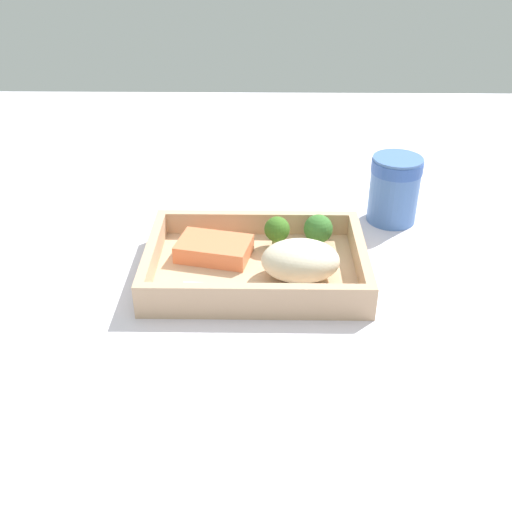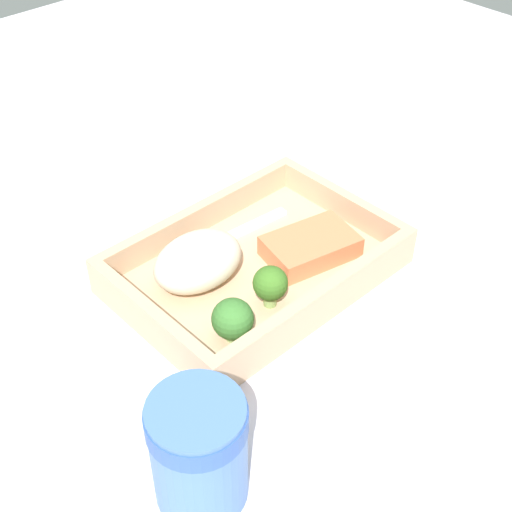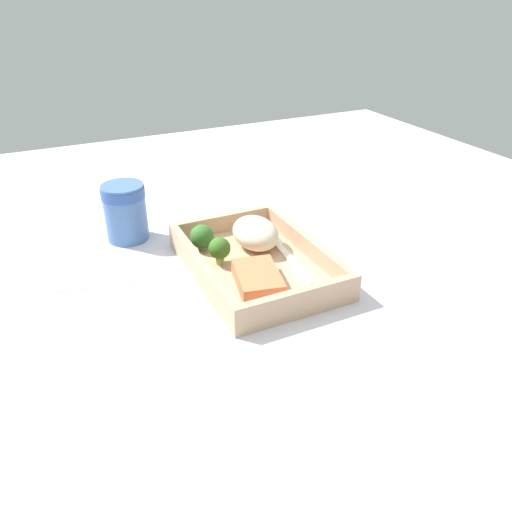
{
  "view_description": "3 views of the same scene",
  "coord_description": "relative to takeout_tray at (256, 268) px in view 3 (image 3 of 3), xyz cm",
  "views": [
    {
      "loc": [
        0.93,
        -63.14,
        41.17
      ],
      "look_at": [
        0.0,
        0.0,
        2.7
      ],
      "focal_mm": 42.0,
      "sensor_mm": 36.0,
      "label": 1
    },
    {
      "loc": [
        36.92,
        39.49,
        47.98
      ],
      "look_at": [
        0.0,
        0.0,
        2.7
      ],
      "focal_mm": 50.0,
      "sensor_mm": 36.0,
      "label": 2
    },
    {
      "loc": [
        -58.91,
        28.3,
        39.4
      ],
      "look_at": [
        0.0,
        0.0,
        2.7
      ],
      "focal_mm": 35.0,
      "sensor_mm": 36.0,
      "label": 3
    }
  ],
  "objects": [
    {
      "name": "ground_plane",
      "position": [
        0.0,
        0.0,
        -1.6
      ],
      "size": [
        160.0,
        160.0,
        2.0
      ],
      "primitive_type": "cube",
      "color": "silver"
    },
    {
      "name": "takeout_tray",
      "position": [
        0.0,
        0.0,
        0.0
      ],
      "size": [
        27.02,
        18.78,
        1.2
      ],
      "primitive_type": "cube",
      "color": "tan",
      "rests_on": "ground_plane"
    },
    {
      "name": "tray_rim",
      "position": [
        0.0,
        0.0,
        2.11
      ],
      "size": [
        27.02,
        18.78,
        3.01
      ],
      "color": "tan",
      "rests_on": "takeout_tray"
    },
    {
      "name": "salmon_fillet",
      "position": [
        -5.38,
        2.33,
        1.72
      ],
      "size": [
        10.15,
        7.73,
        2.23
      ],
      "primitive_type": "cube",
      "rotation": [
        0.0,
        0.0,
        -0.22
      ],
      "color": "#E6784D",
      "rests_on": "takeout_tray"
    },
    {
      "name": "mashed_potatoes",
      "position": [
        5.34,
        -2.46,
        3.01
      ],
      "size": [
        9.41,
        6.87,
        4.83
      ],
      "primitive_type": "ellipsoid",
      "color": "beige",
      "rests_on": "takeout_tray"
    },
    {
      "name": "broccoli_floret_1",
      "position": [
        8.07,
        5.61,
        2.84
      ],
      "size": [
        3.8,
        3.8,
        4.22
      ],
      "color": "#769A54",
      "rests_on": "takeout_tray"
    },
    {
      "name": "broccoli_floret_2",
      "position": [
        2.66,
        4.79,
        3.15
      ],
      "size": [
        3.33,
        3.33,
        4.34
      ],
      "color": "#84A65A",
      "rests_on": "takeout_tray"
    },
    {
      "name": "fork",
      "position": [
        0.37,
        -5.48,
        0.82
      ],
      "size": [
        15.88,
        3.0,
        0.44
      ],
      "color": "white",
      "rests_on": "takeout_tray"
    },
    {
      "name": "paper_cup",
      "position": [
        19.52,
        14.94,
        4.84
      ],
      "size": [
        7.18,
        7.18,
        9.73
      ],
      "color": "#4971B5",
      "rests_on": "ground_plane"
    },
    {
      "name": "receipt_slip",
      "position": [
        10.31,
        22.38,
        -0.48
      ],
      "size": [
        9.95,
        12.64,
        0.24
      ],
      "primitive_type": "cube",
      "rotation": [
        0.0,
        0.0,
        -0.13
      ],
      "color": "white",
      "rests_on": "ground_plane"
    }
  ]
}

